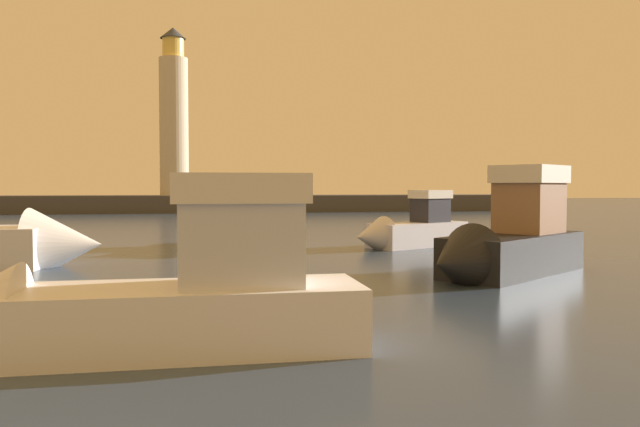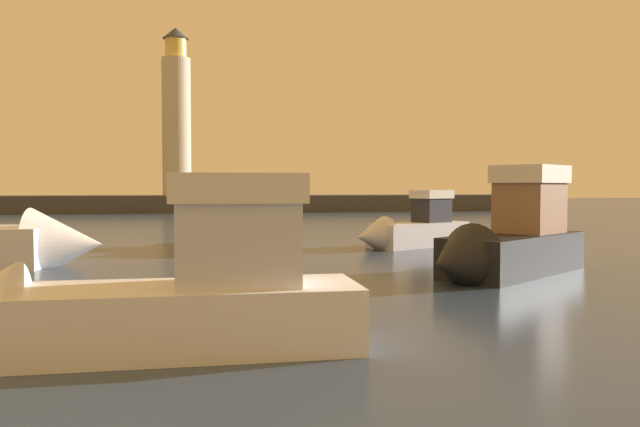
# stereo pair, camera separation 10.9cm
# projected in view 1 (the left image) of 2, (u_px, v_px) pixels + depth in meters

# --- Properties ---
(ground_plane) EXTENTS (220.00, 220.00, 0.00)m
(ground_plane) POSITION_uv_depth(u_px,v_px,m) (289.00, 235.00, 37.90)
(ground_plane) COLOR #2D3D51
(breakwater) EXTENTS (72.09, 6.97, 1.93)m
(breakwater) POSITION_uv_depth(u_px,v_px,m) (246.00, 203.00, 73.61)
(breakwater) COLOR #423F3D
(breakwater) RESTS_ON ground_plane
(lighthouse) EXTENTS (3.26, 3.26, 19.17)m
(lighthouse) POSITION_uv_depth(u_px,v_px,m) (174.00, 116.00, 71.64)
(lighthouse) COLOR beige
(lighthouse) RESTS_ON breakwater
(motorboat_0) EXTENTS (7.61, 6.32, 4.01)m
(motorboat_0) POSITION_uv_depth(u_px,v_px,m) (504.00, 241.00, 20.42)
(motorboat_0) COLOR black
(motorboat_0) RESTS_ON ground_plane
(motorboat_1) EXTENTS (4.45, 7.77, 2.75)m
(motorboat_1) POSITION_uv_depth(u_px,v_px,m) (238.00, 231.00, 29.48)
(motorboat_1) COLOR #1E284C
(motorboat_1) RESTS_ON ground_plane
(motorboat_2) EXTENTS (6.76, 4.68, 3.02)m
(motorboat_2) POSITION_uv_depth(u_px,v_px,m) (408.00, 230.00, 30.19)
(motorboat_2) COLOR silver
(motorboat_2) RESTS_ON ground_plane
(motorboat_4) EXTENTS (7.78, 2.12, 3.53)m
(motorboat_4) POSITION_uv_depth(u_px,v_px,m) (144.00, 297.00, 10.95)
(motorboat_4) COLOR white
(motorboat_4) RESTS_ON ground_plane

